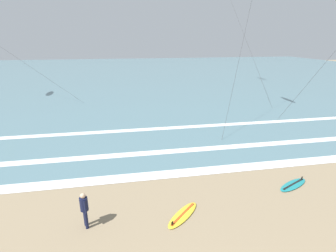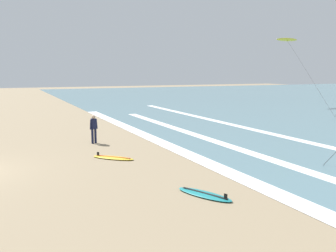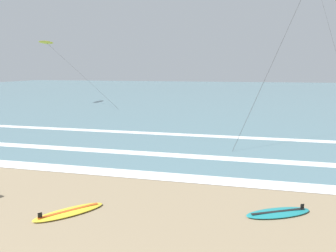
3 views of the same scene
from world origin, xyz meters
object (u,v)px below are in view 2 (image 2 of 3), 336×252
object	(u,v)px
surfboard_foreground_flat	(204,194)
kite_yellow_high_right	(287,40)
surfer_left_near	(94,127)
surfboard_near_water	(113,158)

from	to	relation	value
surfboard_foreground_flat	kite_yellow_high_right	distance (m)	35.32
surfboard_foreground_flat	kite_yellow_high_right	size ratio (longest dim) A/B	0.19
surfer_left_near	surfboard_foreground_flat	world-z (taller)	surfer_left_near
surfer_left_near	surfboard_near_water	bearing A→B (deg)	-0.62
surfboard_foreground_flat	surfboard_near_water	bearing A→B (deg)	-168.40
surfboard_near_water	kite_yellow_high_right	distance (m)	32.36
surfboard_near_water	surfer_left_near	bearing A→B (deg)	179.38
surfer_left_near	surfboard_near_water	xyz separation A→B (m)	(4.05, -0.04, -0.91)
surfboard_foreground_flat	surfboard_near_water	xyz separation A→B (m)	(-6.28, -1.29, 0.00)
surfer_left_near	kite_yellow_high_right	world-z (taller)	kite_yellow_high_right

